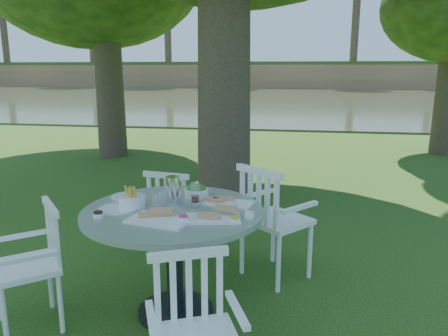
{
  "coord_description": "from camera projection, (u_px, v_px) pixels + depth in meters",
  "views": [
    {
      "loc": [
        0.72,
        -3.9,
        1.79
      ],
      "look_at": [
        0.0,
        0.2,
        0.85
      ],
      "focal_mm": 35.0,
      "sensor_mm": 36.0,
      "label": 1
    }
  ],
  "objects": [
    {
      "name": "ground",
      "position": [
        220.0,
        257.0,
        4.27
      ],
      "size": [
        140.0,
        140.0,
        0.0
      ],
      "primitive_type": "plane",
      "color": "#183A0C",
      "rests_on": "ground"
    },
    {
      "name": "table",
      "position": [
        174.0,
        232.0,
        3.15
      ],
      "size": [
        1.29,
        1.29,
        0.82
      ],
      "color": "black",
      "rests_on": "ground"
    },
    {
      "name": "chair_ne",
      "position": [
        268.0,
        214.0,
        3.7
      ],
      "size": [
        0.69,
        0.69,
        1.01
      ],
      "rotation": [
        0.0,
        0.0,
        -3.84
      ],
      "color": "white",
      "rests_on": "ground"
    },
    {
      "name": "chair_nw",
      "position": [
        172.0,
        209.0,
        4.09
      ],
      "size": [
        0.51,
        0.48,
        0.88
      ],
      "rotation": [
        0.0,
        0.0,
        -3.3
      ],
      "color": "white",
      "rests_on": "ground"
    },
    {
      "name": "chair_sw",
      "position": [
        39.0,
        256.0,
        3.05
      ],
      "size": [
        0.61,
        0.61,
        0.88
      ],
      "rotation": [
        0.0,
        0.0,
        -0.85
      ],
      "color": "white",
      "rests_on": "ground"
    },
    {
      "name": "chair_se",
      "position": [
        193.0,
        322.0,
        2.28
      ],
      "size": [
        0.56,
        0.55,
        0.86
      ],
      "rotation": [
        0.0,
        0.0,
        0.42
      ],
      "color": "white",
      "rests_on": "ground"
    },
    {
      "name": "tableware",
      "position": [
        170.0,
        202.0,
        3.15
      ],
      "size": [
        1.16,
        0.86,
        0.21
      ],
      "color": "white",
      "rests_on": "table"
    },
    {
      "name": "river",
      "position": [
        289.0,
        100.0,
        26.36
      ],
      "size": [
        100.0,
        28.0,
        0.12
      ],
      "primitive_type": "cube",
      "color": "#313921",
      "rests_on": "ground"
    },
    {
      "name": "far_bank",
      "position": [
        300.0,
        12.0,
        42.12
      ],
      "size": [
        100.0,
        18.0,
        15.2
      ],
      "color": "olive",
      "rests_on": "ground"
    }
  ]
}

